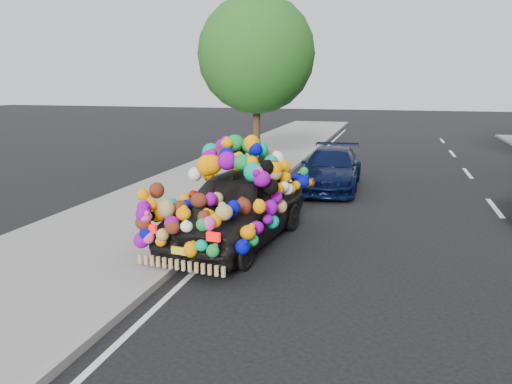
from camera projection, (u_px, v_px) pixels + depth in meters
ground at (323, 263)px, 8.66m from camera, size 100.00×100.00×0.00m
sidewalk at (104, 239)px, 9.76m from camera, size 4.00×60.00×0.12m
kerb at (197, 248)px, 9.25m from camera, size 0.15×60.00×0.13m
tree_near_sidewalk at (257, 55)px, 17.72m from camera, size 4.20×4.20×6.13m
plush_art_car at (237, 189)px, 9.61m from camera, size 2.57×4.60×2.07m
navy_sedan at (331, 169)px, 14.64m from camera, size 1.73×4.08×1.17m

